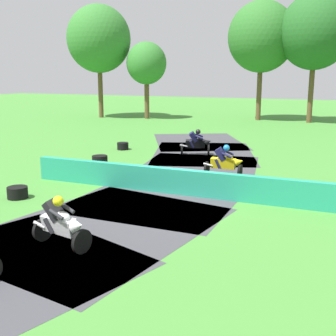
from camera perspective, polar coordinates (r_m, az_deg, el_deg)
ground_plane at (r=15.44m, az=-0.03°, el=-3.28°), size 120.00×120.00×0.00m
track_asphalt at (r=15.97m, az=-4.28°, el=-2.77°), size 9.62×31.87×0.01m
safety_barrier at (r=14.22m, az=17.74°, el=-3.40°), size 20.46×0.31×0.90m
motorcycle_chase_white at (r=10.77m, az=-14.06°, el=-7.10°), size 1.71×0.97×1.43m
motorcycle_trailing_yellow at (r=17.65m, az=7.58°, el=0.82°), size 1.68×0.70×1.42m
motorcycle_fourth_black at (r=22.47m, az=3.84°, el=3.40°), size 1.72×1.15×1.43m
tire_stack_mid_a at (r=15.59m, az=-19.39°, el=-3.10°), size 0.69×0.69×0.40m
tire_stack_mid_b at (r=19.43m, az=-9.05°, el=0.77°), size 0.69×0.69×0.60m
tire_stack_far at (r=24.20m, az=-6.03°, el=2.92°), size 0.63×0.63×0.40m
tree_far_right at (r=39.30m, az=18.99°, el=16.76°), size 5.97×5.97×10.71m
tree_mid_rise at (r=42.36m, az=-9.19°, el=16.58°), size 5.95×5.95×10.47m
tree_behind_barrier at (r=40.32m, az=12.35°, el=16.66°), size 5.92×5.92×10.44m
tree_distant at (r=40.65m, az=-2.88°, el=13.70°), size 3.68×3.68×7.04m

